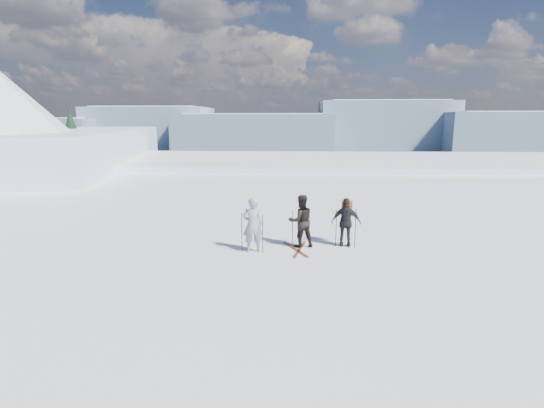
{
  "coord_description": "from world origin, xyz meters",
  "views": [
    {
      "loc": [
        -1.55,
        -8.77,
        4.03
      ],
      "look_at": [
        -2.09,
        3.0,
        1.65
      ],
      "focal_mm": 28.0,
      "sensor_mm": 36.0,
      "label": 1
    }
  ],
  "objects_px": {
    "skier_grey": "(253,225)",
    "skier_pack": "(346,222)",
    "skis_loose": "(297,249)",
    "skier_dark": "(301,221)"
  },
  "relations": [
    {
      "from": "skier_dark",
      "to": "skier_pack",
      "type": "distance_m",
      "value": 1.45
    },
    {
      "from": "skier_grey",
      "to": "skis_loose",
      "type": "bearing_deg",
      "value": -179.33
    },
    {
      "from": "skier_grey",
      "to": "skier_pack",
      "type": "height_order",
      "value": "skier_grey"
    },
    {
      "from": "skier_dark",
      "to": "skis_loose",
      "type": "relative_size",
      "value": 1.0
    },
    {
      "from": "skier_grey",
      "to": "skier_pack",
      "type": "bearing_deg",
      "value": -176.31
    },
    {
      "from": "skier_grey",
      "to": "skis_loose",
      "type": "xyz_separation_m",
      "value": [
        1.38,
        0.24,
        -0.83
      ]
    },
    {
      "from": "skier_grey",
      "to": "skier_pack",
      "type": "distance_m",
      "value": 3.0
    },
    {
      "from": "skier_grey",
      "to": "skier_dark",
      "type": "bearing_deg",
      "value": -168.53
    },
    {
      "from": "skier_pack",
      "to": "skis_loose",
      "type": "distance_m",
      "value": 1.78
    },
    {
      "from": "skis_loose",
      "to": "skier_pack",
      "type": "bearing_deg",
      "value": 15.41
    }
  ]
}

